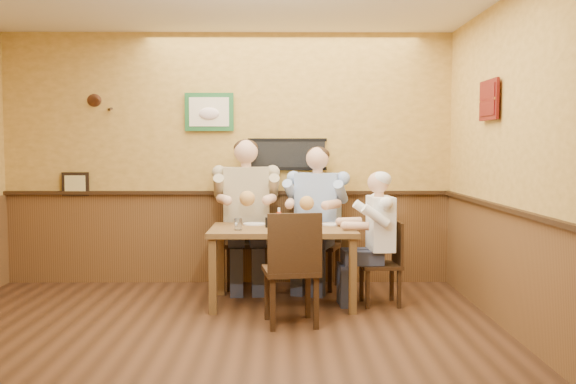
# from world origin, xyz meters

# --- Properties ---
(room) EXTENTS (5.02, 5.03, 2.81)m
(room) POSITION_xyz_m (0.13, 0.17, 1.69)
(room) COLOR black
(room) RESTS_ON ground
(dining_table) EXTENTS (1.40, 0.90, 0.75)m
(dining_table) POSITION_xyz_m (0.62, 1.48, 0.66)
(dining_table) COLOR brown
(dining_table) RESTS_ON ground
(chair_back_left) EXTENTS (0.50, 0.50, 1.01)m
(chair_back_left) POSITION_xyz_m (0.22, 2.22, 0.51)
(chair_back_left) COLOR #321F10
(chair_back_left) RESTS_ON ground
(chair_back_right) EXTENTS (0.56, 0.56, 0.96)m
(chair_back_right) POSITION_xyz_m (1.00, 2.20, 0.48)
(chair_back_right) COLOR #321F10
(chair_back_right) RESTS_ON ground
(chair_right_end) EXTENTS (0.40, 0.40, 0.81)m
(chair_right_end) POSITION_xyz_m (1.56, 1.44, 0.41)
(chair_right_end) COLOR #321F10
(chair_right_end) RESTS_ON ground
(chair_near_side) EXTENTS (0.52, 0.52, 0.99)m
(chair_near_side) POSITION_xyz_m (0.69, 0.75, 0.49)
(chair_near_side) COLOR #321F10
(chair_near_side) RESTS_ON ground
(diner_tan_shirt) EXTENTS (0.72, 0.72, 1.45)m
(diner_tan_shirt) POSITION_xyz_m (0.22, 2.22, 0.72)
(diner_tan_shirt) COLOR tan
(diner_tan_shirt) RESTS_ON ground
(diner_blue_polo) EXTENTS (0.79, 0.79, 1.38)m
(diner_blue_polo) POSITION_xyz_m (1.00, 2.20, 0.69)
(diner_blue_polo) COLOR #91ADDA
(diner_blue_polo) RESTS_ON ground
(diner_white_elder) EXTENTS (0.57, 0.57, 1.16)m
(diner_white_elder) POSITION_xyz_m (1.56, 1.44, 0.58)
(diner_white_elder) COLOR white
(diner_white_elder) RESTS_ON ground
(water_glass_left) EXTENTS (0.10, 0.10, 0.11)m
(water_glass_left) POSITION_xyz_m (0.20, 1.30, 0.81)
(water_glass_left) COLOR white
(water_glass_left) RESTS_ON dining_table
(water_glass_mid) EXTENTS (0.09, 0.09, 0.13)m
(water_glass_mid) POSITION_xyz_m (0.76, 1.14, 0.82)
(water_glass_mid) COLOR white
(water_glass_mid) RESTS_ON dining_table
(cola_tumbler) EXTENTS (0.09, 0.09, 0.11)m
(cola_tumbler) POSITION_xyz_m (0.84, 1.28, 0.80)
(cola_tumbler) COLOR black
(cola_tumbler) RESTS_ON dining_table
(hot_sauce_bottle) EXTENTS (0.06, 0.06, 0.18)m
(hot_sauce_bottle) POSITION_xyz_m (0.58, 1.39, 0.84)
(hot_sauce_bottle) COLOR red
(hot_sauce_bottle) RESTS_ON dining_table
(salt_shaker) EXTENTS (0.04, 0.04, 0.09)m
(salt_shaker) POSITION_xyz_m (0.58, 1.44, 0.80)
(salt_shaker) COLOR white
(salt_shaker) RESTS_ON dining_table
(pepper_shaker) EXTENTS (0.05, 0.05, 0.10)m
(pepper_shaker) POSITION_xyz_m (0.47, 1.49, 0.80)
(pepper_shaker) COLOR black
(pepper_shaker) RESTS_ON dining_table
(plate_far_left) EXTENTS (0.27, 0.27, 0.01)m
(plate_far_left) POSITION_xyz_m (0.33, 1.72, 0.76)
(plate_far_left) COLOR silver
(plate_far_left) RESTS_ON dining_table
(plate_far_right) EXTENTS (0.25, 0.25, 0.01)m
(plate_far_right) POSITION_xyz_m (1.11, 1.69, 0.76)
(plate_far_right) COLOR silver
(plate_far_right) RESTS_ON dining_table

